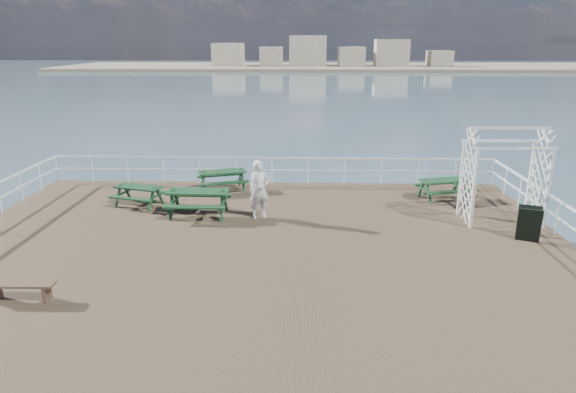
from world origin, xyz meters
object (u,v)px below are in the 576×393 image
(picnic_table_d, at_px, (198,197))
(trellis_arbor, at_px, (503,180))
(picnic_table_a, at_px, (139,192))
(person, at_px, (259,189))
(picnic_table_b, at_px, (222,176))
(picnic_table_c, at_px, (443,185))
(flat_bench_far, at_px, (21,287))

(picnic_table_d, bearing_deg, trellis_arbor, -0.68)
(picnic_table_a, height_order, trellis_arbor, trellis_arbor)
(picnic_table_a, bearing_deg, person, 1.80)
(picnic_table_b, height_order, picnic_table_c, picnic_table_b)
(person, bearing_deg, picnic_table_b, 95.94)
(picnic_table_a, bearing_deg, picnic_table_d, -6.36)
(picnic_table_d, distance_m, trellis_arbor, 9.81)
(picnic_table_d, xyz_separation_m, trellis_arbor, (9.78, -0.27, 0.74))
(flat_bench_far, bearing_deg, trellis_arbor, 23.17)
(picnic_table_d, height_order, flat_bench_far, picnic_table_d)
(picnic_table_c, xyz_separation_m, person, (-6.52, -2.29, 0.43))
(flat_bench_far, xyz_separation_m, trellis_arbor, (12.57, 5.69, 1.03))
(picnic_table_d, bearing_deg, picnic_table_c, 14.78)
(picnic_table_b, height_order, trellis_arbor, trellis_arbor)
(picnic_table_b, relative_size, person, 1.12)
(trellis_arbor, bearing_deg, flat_bench_far, -157.19)
(flat_bench_far, height_order, person, person)
(trellis_arbor, bearing_deg, picnic_table_d, 176.88)
(picnic_table_c, xyz_separation_m, picnic_table_d, (-8.57, -2.12, 0.09))
(person, bearing_deg, flat_bench_far, -152.32)
(picnic_table_a, bearing_deg, trellis_arbor, 10.78)
(flat_bench_far, bearing_deg, picnic_table_b, 69.62)
(picnic_table_b, relative_size, picnic_table_c, 1.07)
(picnic_table_a, xyz_separation_m, person, (4.36, -1.16, 0.46))
(picnic_table_b, distance_m, picnic_table_d, 3.02)
(picnic_table_c, distance_m, flat_bench_far, 13.94)
(picnic_table_c, xyz_separation_m, trellis_arbor, (1.22, -2.39, 0.82))
(picnic_table_c, bearing_deg, picnic_table_d, 178.90)
(picnic_table_b, bearing_deg, picnic_table_d, -114.34)
(picnic_table_b, xyz_separation_m, picnic_table_d, (-0.33, -3.00, 0.06))
(picnic_table_a, relative_size, picnic_table_d, 0.96)
(picnic_table_a, distance_m, trellis_arbor, 12.20)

